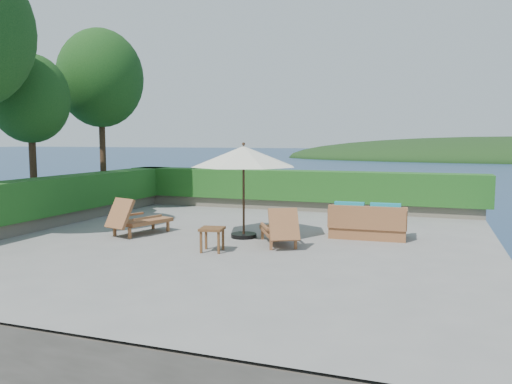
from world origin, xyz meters
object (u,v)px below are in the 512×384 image
(lounge_right, at_px, (279,229))
(lounge_left, at_px, (137,219))
(side_table, at_px, (212,232))
(wicker_loveseat, at_px, (368,224))
(patio_umbrella, at_px, (244,157))

(lounge_right, bearing_deg, lounge_left, 151.56)
(lounge_left, height_order, lounge_right, lounge_left)
(side_table, bearing_deg, wicker_loveseat, 41.67)
(patio_umbrella, relative_size, lounge_left, 1.56)
(patio_umbrella, height_order, lounge_right, patio_umbrella)
(wicker_loveseat, bearing_deg, side_table, -140.66)
(lounge_left, height_order, side_table, lounge_left)
(patio_umbrella, bearing_deg, lounge_right, -28.33)
(wicker_loveseat, bearing_deg, lounge_right, -141.19)
(patio_umbrella, bearing_deg, side_table, -93.01)
(patio_umbrella, relative_size, side_table, 5.01)
(wicker_loveseat, bearing_deg, patio_umbrella, -163.74)
(side_table, relative_size, wicker_loveseat, 0.30)
(lounge_right, bearing_deg, side_table, -165.50)
(lounge_left, height_order, wicker_loveseat, lounge_left)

